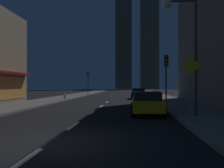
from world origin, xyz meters
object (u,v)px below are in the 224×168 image
traffic_light_near_right (166,69)px  street_lamp_right (181,28)px  fire_hydrant_far_left (65,96)px  pedestrian_crossing_sign (191,82)px  car_parked_near (147,103)px  traffic_light_far_left (88,78)px  car_parked_far (138,93)px

traffic_light_near_right → street_lamp_right: street_lamp_right is taller
fire_hydrant_far_left → street_lamp_right: 21.10m
pedestrian_crossing_sign → fire_hydrant_far_left: bearing=121.7°
car_parked_near → street_lamp_right: 4.95m
traffic_light_near_right → fire_hydrant_far_left: bearing=136.8°
fire_hydrant_far_left → pedestrian_crossing_sign: bearing=-58.3°
traffic_light_near_right → traffic_light_far_left: 27.75m
traffic_light_near_right → street_lamp_right: size_ratio=0.64×
car_parked_far → traffic_light_far_left: traffic_light_far_left is taller
traffic_light_near_right → car_parked_near: bearing=-111.1°
car_parked_far → traffic_light_near_right: size_ratio=1.01×
car_parked_far → traffic_light_near_right: bearing=-81.8°
car_parked_far → pedestrian_crossing_sign: bearing=-84.6°
traffic_light_near_right → street_lamp_right: (-0.12, -6.53, 1.87)m
fire_hydrant_far_left → car_parked_far: bearing=14.9°
car_parked_far → traffic_light_near_right: (1.90, -13.23, 2.45)m
fire_hydrant_far_left → traffic_light_far_left: (0.40, 14.78, 2.74)m
car_parked_far → street_lamp_right: size_ratio=0.64×
traffic_light_near_right → pedestrian_crossing_sign: (0.10, -7.93, -1.18)m
traffic_light_near_right → pedestrian_crossing_sign: bearing=-89.3°
fire_hydrant_far_left → traffic_light_near_right: (11.40, -10.70, 2.74)m
street_lamp_right → car_parked_far: bearing=95.1°
car_parked_near → car_parked_far: same height
traffic_light_far_left → fire_hydrant_far_left: bearing=-91.6°
car_parked_far → street_lamp_right: street_lamp_right is taller
car_parked_far → fire_hydrant_far_left: (-9.50, -2.53, -0.29)m
car_parked_near → fire_hydrant_far_left: 18.28m
car_parked_near → fire_hydrant_far_left: car_parked_near is taller
car_parked_near → traffic_light_near_right: (1.90, 4.91, 2.45)m
street_lamp_right → pedestrian_crossing_sign: (0.22, -1.40, -3.05)m
car_parked_far → pedestrian_crossing_sign: size_ratio=1.34×
traffic_light_near_right → pedestrian_crossing_sign: 8.01m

